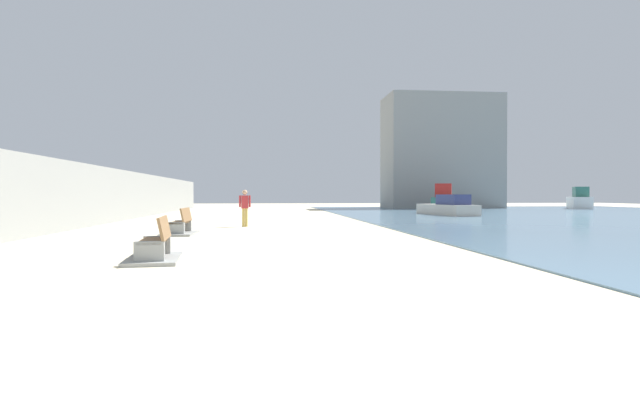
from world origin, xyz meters
name	(u,v)px	position (x,y,z in m)	size (l,w,h in m)	color
ground_plane	(251,224)	(0.00, 18.00, 0.00)	(120.00, 120.00, 0.00)	beige
seawall	(94,196)	(-7.50, 18.00, 1.42)	(0.80, 64.00, 2.83)	gray
bench_near	(155,250)	(-1.71, 3.69, 0.23)	(1.28, 2.19, 0.98)	gray
bench_far	(180,228)	(-2.36, 11.28, 0.23)	(1.17, 2.14, 0.98)	gray
person_walking	(245,205)	(-0.20, 15.70, 0.98)	(0.53, 0.23, 1.68)	gold
boat_outer	(448,207)	(13.49, 27.01, 0.57)	(2.60, 6.33, 1.43)	beige
boat_mid_bay	(444,201)	(16.81, 37.20, 0.92)	(3.97, 6.16, 2.39)	#337060
boat_distant	(580,201)	(32.32, 40.98, 0.86)	(3.46, 4.96, 2.21)	white
harbor_building	(441,152)	(19.63, 46.00, 6.02)	(12.00, 6.00, 12.04)	gray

